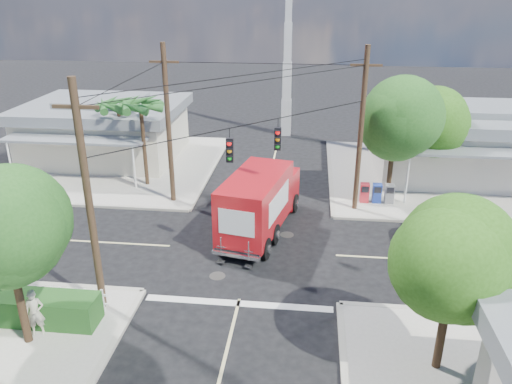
# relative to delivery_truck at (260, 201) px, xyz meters

# --- Properties ---
(ground) EXTENTS (120.00, 120.00, 0.00)m
(ground) POSITION_rel_delivery_truck_xyz_m (-0.19, -2.08, -1.66)
(ground) COLOR black
(ground) RESTS_ON ground
(sidewalk_ne) EXTENTS (14.12, 14.12, 0.14)m
(sidewalk_ne) POSITION_rel_delivery_truck_xyz_m (10.68, 8.80, -1.59)
(sidewalk_ne) COLOR #A6A095
(sidewalk_ne) RESTS_ON ground
(sidewalk_nw) EXTENTS (14.12, 14.12, 0.14)m
(sidewalk_nw) POSITION_rel_delivery_truck_xyz_m (-11.07, 8.80, -1.59)
(sidewalk_nw) COLOR #A6A095
(sidewalk_nw) RESTS_ON ground
(road_markings) EXTENTS (32.00, 32.00, 0.01)m
(road_markings) POSITION_rel_delivery_truck_xyz_m (-0.19, -3.55, -1.66)
(road_markings) COLOR beige
(road_markings) RESTS_ON ground
(building_ne) EXTENTS (11.80, 10.20, 4.50)m
(building_ne) POSITION_rel_delivery_truck_xyz_m (12.31, 9.88, 0.66)
(building_ne) COLOR silver
(building_ne) RESTS_ON sidewalk_ne
(building_nw) EXTENTS (10.80, 10.20, 4.30)m
(building_nw) POSITION_rel_delivery_truck_xyz_m (-12.19, 10.38, 0.56)
(building_nw) COLOR beige
(building_nw) RESTS_ON sidewalk_nw
(radio_tower) EXTENTS (0.80, 0.80, 17.00)m
(radio_tower) POSITION_rel_delivery_truck_xyz_m (0.31, 17.92, 3.98)
(radio_tower) COLOR silver
(radio_tower) RESTS_ON ground
(tree_sw_front) EXTENTS (3.88, 3.78, 6.03)m
(tree_sw_front) POSITION_rel_delivery_truck_xyz_m (-7.19, -9.62, 2.67)
(tree_sw_front) COLOR #422D1C
(tree_sw_front) RESTS_ON sidewalk_sw
(tree_ne_front) EXTENTS (4.21, 4.14, 6.66)m
(tree_ne_front) POSITION_rel_delivery_truck_xyz_m (7.01, 4.68, 3.10)
(tree_ne_front) COLOR #422D1C
(tree_ne_front) RESTS_ON sidewalk_ne
(tree_ne_back) EXTENTS (3.77, 3.66, 5.82)m
(tree_ne_back) POSITION_rel_delivery_truck_xyz_m (9.61, 6.88, 2.52)
(tree_ne_back) COLOR #422D1C
(tree_ne_back) RESTS_ON sidewalk_ne
(tree_se) EXTENTS (3.67, 3.54, 5.62)m
(tree_se) POSITION_rel_delivery_truck_xyz_m (6.81, -9.32, 2.38)
(tree_se) COLOR #422D1C
(tree_se) RESTS_ON sidewalk_se
(palm_nw_front) EXTENTS (3.01, 3.08, 5.59)m
(palm_nw_front) POSITION_rel_delivery_truck_xyz_m (-7.69, 5.42, 3.38)
(palm_nw_front) COLOR #422D1C
(palm_nw_front) RESTS_ON sidewalk_nw
(palm_nw_back) EXTENTS (3.01, 3.08, 5.19)m
(palm_nw_back) POSITION_rel_delivery_truck_xyz_m (-9.69, 6.92, 3.01)
(palm_nw_back) COLOR #422D1C
(palm_nw_back) RESTS_ON sidewalk_nw
(utility_poles) EXTENTS (12.00, 10.68, 9.00)m
(utility_poles) POSITION_rel_delivery_truck_xyz_m (-1.78, -0.48, 3.01)
(utility_poles) COLOR #473321
(utility_poles) RESTS_ON ground
(picket_fence) EXTENTS (5.94, 0.06, 1.00)m
(picket_fence) POSITION_rel_delivery_truck_xyz_m (-7.99, -7.68, -0.98)
(picket_fence) COLOR silver
(picket_fence) RESTS_ON sidewalk_sw
(hedge_sw) EXTENTS (6.20, 1.20, 1.10)m
(hedge_sw) POSITION_rel_delivery_truck_xyz_m (-8.19, -8.48, -0.97)
(hedge_sw) COLOR #204E1E
(hedge_sw) RESTS_ON sidewalk_sw
(vending_boxes) EXTENTS (1.90, 0.50, 1.10)m
(vending_boxes) POSITION_rel_delivery_truck_xyz_m (6.31, 4.12, -0.97)
(vending_boxes) COLOR red
(vending_boxes) RESTS_ON sidewalk_ne
(delivery_truck) EXTENTS (3.73, 7.85, 3.27)m
(delivery_truck) POSITION_rel_delivery_truck_xyz_m (0.00, 0.00, 0.00)
(delivery_truck) COLOR black
(delivery_truck) RESTS_ON ground
(parked_car) EXTENTS (5.98, 2.95, 1.63)m
(parked_car) POSITION_rel_delivery_truck_xyz_m (10.27, -0.61, -0.85)
(parked_car) COLOR silver
(parked_car) RESTS_ON ground
(pedestrian) EXTENTS (0.75, 0.61, 1.78)m
(pedestrian) POSITION_rel_delivery_truck_xyz_m (-7.03, -9.17, -0.63)
(pedestrian) COLOR #B8B59E
(pedestrian) RESTS_ON sidewalk_sw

